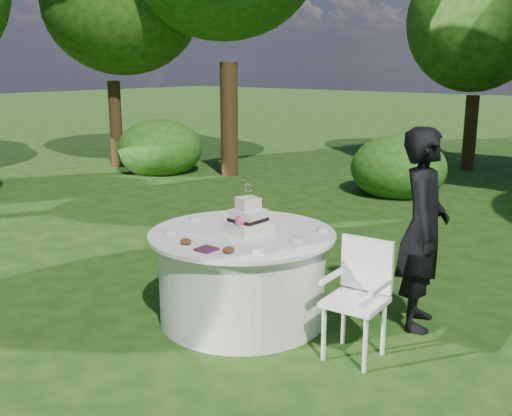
# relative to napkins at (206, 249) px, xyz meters

# --- Properties ---
(ground) EXTENTS (80.00, 80.00, 0.00)m
(ground) POSITION_rel_napkins_xyz_m (-0.12, 0.55, -0.78)
(ground) COLOR #13380F
(ground) RESTS_ON ground
(napkins) EXTENTS (0.14, 0.14, 0.02)m
(napkins) POSITION_rel_napkins_xyz_m (0.00, 0.00, 0.00)
(napkins) COLOR #451D38
(napkins) RESTS_ON table
(feather_plume) EXTENTS (0.48, 0.07, 0.01)m
(feather_plume) POSITION_rel_napkins_xyz_m (-0.29, 0.21, -0.00)
(feather_plume) COLOR white
(feather_plume) RESTS_ON table
(guest) EXTENTS (0.59, 0.71, 1.66)m
(guest) POSITION_rel_napkins_xyz_m (1.09, 1.39, 0.05)
(guest) COLOR black
(guest) RESTS_ON ground
(table) EXTENTS (1.56, 1.56, 0.77)m
(table) POSITION_rel_napkins_xyz_m (-0.12, 0.55, -0.39)
(table) COLOR silver
(table) RESTS_ON ground
(cake) EXTENTS (0.37, 0.37, 0.42)m
(cake) POSITION_rel_napkins_xyz_m (-0.07, 0.56, 0.10)
(cake) COLOR white
(cake) RESTS_ON table
(chair) EXTENTS (0.45, 0.44, 0.88)m
(chair) POSITION_rel_napkins_xyz_m (0.97, 0.61, -0.26)
(chair) COLOR white
(chair) RESTS_ON ground
(votives) EXTENTS (1.20, 1.02, 0.04)m
(votives) POSITION_rel_napkins_xyz_m (-0.08, 0.59, 0.01)
(votives) COLOR silver
(votives) RESTS_ON table
(petal_cups) EXTENTS (0.49, 0.14, 0.05)m
(petal_cups) POSITION_rel_napkins_xyz_m (-0.03, 0.03, 0.02)
(petal_cups) COLOR #562D16
(petal_cups) RESTS_ON table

